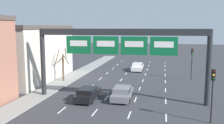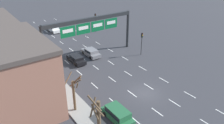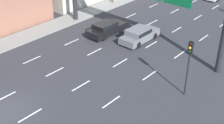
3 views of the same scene
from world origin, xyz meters
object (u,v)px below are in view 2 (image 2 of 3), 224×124
(car_grey, at_px, (91,52))
(traffic_light_near_gantry, at_px, (95,19))
(suv_green, at_px, (118,114))
(tree_bare_third, at_px, (74,91))
(traffic_light_mid_block, at_px, (142,39))
(car_black, at_px, (76,59))
(sign_gantry, at_px, (90,26))
(car_white, at_px, (54,29))
(tree_bare_second, at_px, (27,44))
(tree_bare_closest, at_px, (98,115))

(car_grey, height_order, traffic_light_near_gantry, traffic_light_near_gantry)
(suv_green, xyz_separation_m, tree_bare_third, (-3.31, 4.60, 1.96))
(traffic_light_mid_block, bearing_deg, car_black, 160.22)
(car_grey, relative_size, traffic_light_near_gantry, 1.01)
(car_black, bearing_deg, sign_gantry, 9.44)
(car_white, height_order, suv_green, suv_green)
(traffic_light_mid_block, relative_size, tree_bare_third, 0.91)
(traffic_light_near_gantry, height_order, traffic_light_mid_block, traffic_light_near_gantry)
(tree_bare_second, bearing_deg, tree_bare_third, -90.22)
(sign_gantry, height_order, tree_bare_closest, sign_gantry)
(tree_bare_closest, bearing_deg, tree_bare_third, 91.94)
(sign_gantry, relative_size, tree_bare_second, 3.82)
(car_grey, height_order, traffic_light_mid_block, traffic_light_mid_block)
(car_black, bearing_deg, suv_green, -100.32)
(car_black, relative_size, tree_bare_closest, 0.90)
(sign_gantry, height_order, traffic_light_mid_block, sign_gantry)
(car_black, relative_size, tree_bare_third, 0.94)
(car_black, xyz_separation_m, suv_green, (-3.10, -17.02, 0.14))
(car_black, height_order, tree_bare_third, tree_bare_third)
(car_white, relative_size, traffic_light_mid_block, 1.06)
(tree_bare_third, bearing_deg, sign_gantry, 52.65)
(suv_green, height_order, tree_bare_second, tree_bare_second)
(sign_gantry, height_order, suv_green, sign_gantry)
(car_grey, distance_m, tree_bare_closest, 21.21)
(sign_gantry, distance_m, tree_bare_third, 16.69)
(sign_gantry, height_order, car_grey, sign_gantry)
(sign_gantry, xyz_separation_m, tree_bare_third, (-9.92, -13.01, -3.31))
(sign_gantry, bearing_deg, suv_green, -110.60)
(traffic_light_mid_block, height_order, tree_bare_second, tree_bare_second)
(traffic_light_near_gantry, distance_m, tree_bare_third, 31.74)
(tree_bare_closest, xyz_separation_m, tree_bare_second, (-0.10, 25.88, -0.13))
(traffic_light_mid_block, bearing_deg, car_grey, 147.45)
(car_white, relative_size, car_black, 1.03)
(sign_gantry, xyz_separation_m, traffic_light_mid_block, (8.60, -4.94, -2.89))
(car_grey, xyz_separation_m, tree_bare_second, (-10.05, 7.24, 1.73))
(tree_bare_third, bearing_deg, traffic_light_mid_block, 23.51)
(sign_gantry, distance_m, car_black, 6.48)
(car_white, bearing_deg, tree_bare_third, -107.06)
(sign_gantry, relative_size, car_white, 3.84)
(suv_green, relative_size, tree_bare_third, 0.90)
(car_grey, relative_size, tree_bare_second, 0.98)
(car_grey, distance_m, traffic_light_near_gantry, 15.16)
(traffic_light_mid_block, distance_m, tree_bare_second, 22.36)
(traffic_light_mid_block, xyz_separation_m, tree_bare_third, (-18.53, -8.06, -0.42))
(suv_green, bearing_deg, tree_bare_third, 125.74)
(suv_green, bearing_deg, tree_bare_closest, -168.76)
(suv_green, bearing_deg, traffic_light_mid_block, 39.75)
(tree_bare_second, distance_m, tree_bare_third, 20.66)
(car_grey, xyz_separation_m, suv_green, (-6.82, -18.02, 0.11))
(traffic_light_near_gantry, height_order, tree_bare_second, tree_bare_second)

